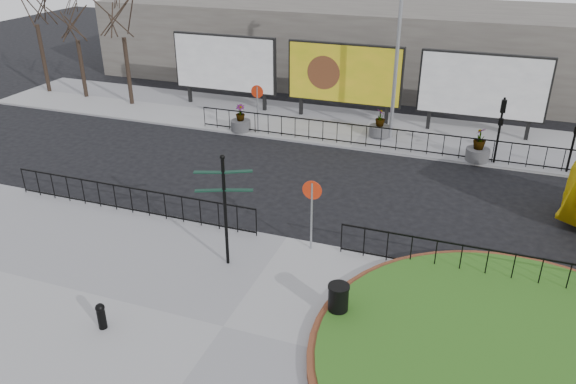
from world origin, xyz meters
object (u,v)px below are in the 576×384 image
at_px(billboard_mid, 344,74).
at_px(lamp_post, 398,42).
at_px(planter_b, 380,127).
at_px(fingerpost_sign, 225,200).
at_px(litter_bin, 338,301).
at_px(planter_c, 478,149).
at_px(bollard, 101,315).
at_px(planter_a, 241,122).

bearing_deg(billboard_mid, lamp_post, -33.25).
bearing_deg(billboard_mid, planter_b, -38.91).
bearing_deg(lamp_post, billboard_mid, 146.75).
relative_size(billboard_mid, fingerpost_sign, 1.67).
height_order(billboard_mid, planter_b, billboard_mid).
distance_m(billboard_mid, lamp_post, 4.23).
xyz_separation_m(litter_bin, planter_c, (2.99, 12.90, 0.03)).
distance_m(billboard_mid, litter_bin, 17.13).
xyz_separation_m(litter_bin, planter_b, (-1.83, 14.50, -0.05)).
distance_m(fingerpost_sign, litter_bin, 4.56).
xyz_separation_m(lamp_post, bollard, (-4.51, -17.14, -4.28)).
distance_m(bollard, planter_a, 15.82).
xyz_separation_m(lamp_post, planter_b, (-0.56, -0.00, -4.25)).
height_order(bollard, litter_bin, litter_bin).
bearing_deg(lamp_post, planter_c, -20.63).
relative_size(bollard, litter_bin, 0.78).
bearing_deg(planter_a, billboard_mid, 38.62).
xyz_separation_m(lamp_post, fingerpost_sign, (-2.72, -13.14, -2.46)).
height_order(billboard_mid, planter_a, billboard_mid).
distance_m(fingerpost_sign, planter_a, 12.61).
height_order(bollard, planter_c, planter_c).
height_order(lamp_post, fingerpost_sign, lamp_post).
bearing_deg(planter_a, planter_c, 0.00).
bearing_deg(fingerpost_sign, planter_b, 61.88).
distance_m(planter_a, planter_b, 7.10).
xyz_separation_m(fingerpost_sign, litter_bin, (3.99, -1.36, -1.74)).
height_order(fingerpost_sign, planter_c, fingerpost_sign).
height_order(litter_bin, planter_a, planter_a).
xyz_separation_m(billboard_mid, litter_bin, (4.27, -16.47, -1.98)).
bearing_deg(planter_b, billboard_mid, 141.09).
height_order(lamp_post, litter_bin, lamp_post).
bearing_deg(litter_bin, planter_a, 124.13).
xyz_separation_m(litter_bin, planter_a, (-8.74, 12.90, -0.06)).
distance_m(litter_bin, planter_a, 15.58).
bearing_deg(planter_b, lamp_post, 0.00).
bearing_deg(litter_bin, bollard, -155.43).
bearing_deg(bollard, billboard_mid, 85.50).
distance_m(lamp_post, litter_bin, 15.15).
height_order(litter_bin, planter_b, planter_b).
height_order(fingerpost_sign, litter_bin, fingerpost_sign).
distance_m(planter_b, planter_c, 5.07).
distance_m(lamp_post, planter_a, 8.76).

